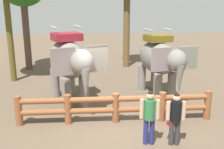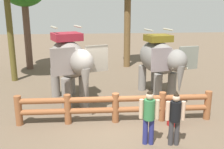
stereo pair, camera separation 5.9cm
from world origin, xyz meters
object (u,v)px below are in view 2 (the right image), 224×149
(elephant_near_left, at_px, (69,61))
(feed_bucket, at_px, (172,119))
(tourist_woman_in_black, at_px, (175,116))
(tourist_man_in_blue, at_px, (149,114))
(log_fence, at_px, (116,106))
(elephant_center, at_px, (160,60))

(elephant_near_left, relative_size, feed_bucket, 9.34)
(tourist_woman_in_black, height_order, tourist_man_in_blue, tourist_man_in_blue)
(tourist_woman_in_black, bearing_deg, log_fence, 131.55)
(log_fence, relative_size, tourist_man_in_blue, 4.16)
(tourist_woman_in_black, distance_m, tourist_man_in_blue, 0.74)
(elephant_center, relative_size, tourist_woman_in_black, 2.23)
(tourist_woman_in_black, relative_size, feed_bucket, 3.94)
(log_fence, xyz_separation_m, elephant_center, (2.21, 2.48, 1.08))
(elephant_center, xyz_separation_m, tourist_man_in_blue, (-1.43, -4.08, -0.73))
(elephant_center, distance_m, feed_bucket, 3.28)
(elephant_center, xyz_separation_m, feed_bucket, (-0.30, -2.91, -1.48))
(tourist_man_in_blue, height_order, feed_bucket, tourist_man_in_blue)
(elephant_near_left, bearing_deg, log_fence, -50.57)
(log_fence, height_order, elephant_near_left, elephant_near_left)
(tourist_woman_in_black, relative_size, tourist_man_in_blue, 0.97)
(log_fence, relative_size, tourist_woman_in_black, 4.28)
(log_fence, xyz_separation_m, tourist_woman_in_black, (1.52, -1.72, 0.32))
(elephant_near_left, xyz_separation_m, tourist_man_in_blue, (2.44, -3.60, -0.84))
(tourist_woman_in_black, xyz_separation_m, tourist_man_in_blue, (-0.73, 0.12, 0.03))
(elephant_near_left, xyz_separation_m, feed_bucket, (3.57, -2.43, -1.59))
(elephant_near_left, height_order, tourist_woman_in_black, elephant_near_left)
(tourist_man_in_blue, bearing_deg, elephant_near_left, 124.10)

